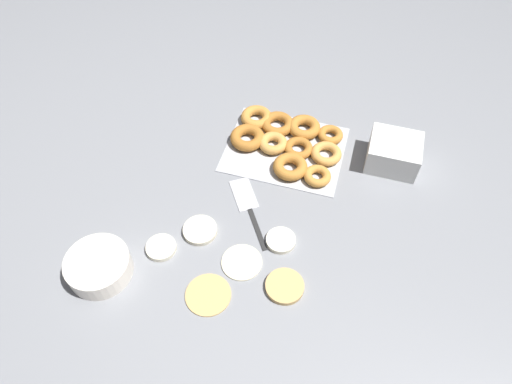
{
  "coord_description": "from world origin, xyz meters",
  "views": [
    {
      "loc": [
        -0.26,
        0.67,
        1.08
      ],
      "look_at": [
        -0.03,
        -0.1,
        0.04
      ],
      "focal_mm": 32.0,
      "sensor_mm": 36.0,
      "label": 1
    }
  ],
  "objects_px": {
    "pancake_3": "(242,262)",
    "donut_tray": "(286,142)",
    "pancake_4": "(281,240)",
    "batter_bowl": "(99,266)",
    "pancake_2": "(200,230)",
    "spatula": "(247,201)",
    "container_stack": "(394,153)",
    "pancake_5": "(161,248)",
    "pancake_1": "(209,294)",
    "pancake_0": "(285,286)"
  },
  "relations": [
    {
      "from": "pancake_5",
      "to": "batter_bowl",
      "type": "xyz_separation_m",
      "value": [
        0.12,
        0.11,
        0.02
      ]
    },
    {
      "from": "pancake_1",
      "to": "pancake_4",
      "type": "bearing_deg",
      "value": -123.57
    },
    {
      "from": "batter_bowl",
      "to": "spatula",
      "type": "height_order",
      "value": "batter_bowl"
    },
    {
      "from": "pancake_5",
      "to": "container_stack",
      "type": "bearing_deg",
      "value": -138.93
    },
    {
      "from": "spatula",
      "to": "donut_tray",
      "type": "bearing_deg",
      "value": -45.81
    },
    {
      "from": "pancake_3",
      "to": "batter_bowl",
      "type": "height_order",
      "value": "batter_bowl"
    },
    {
      "from": "batter_bowl",
      "to": "container_stack",
      "type": "height_order",
      "value": "container_stack"
    },
    {
      "from": "pancake_3",
      "to": "spatula",
      "type": "bearing_deg",
      "value": -76.68
    },
    {
      "from": "pancake_2",
      "to": "container_stack",
      "type": "xyz_separation_m",
      "value": [
        -0.48,
        -0.41,
        0.04
      ]
    },
    {
      "from": "pancake_1",
      "to": "batter_bowl",
      "type": "bearing_deg",
      "value": 3.15
    },
    {
      "from": "pancake_4",
      "to": "container_stack",
      "type": "xyz_separation_m",
      "value": [
        -0.26,
        -0.38,
        0.04
      ]
    },
    {
      "from": "pancake_4",
      "to": "donut_tray",
      "type": "distance_m",
      "value": 0.37
    },
    {
      "from": "pancake_4",
      "to": "container_stack",
      "type": "distance_m",
      "value": 0.46
    },
    {
      "from": "donut_tray",
      "to": "container_stack",
      "type": "height_order",
      "value": "container_stack"
    },
    {
      "from": "spatula",
      "to": "pancake_5",
      "type": "bearing_deg",
      "value": 107.46
    },
    {
      "from": "pancake_3",
      "to": "pancake_1",
      "type": "bearing_deg",
      "value": 65.13
    },
    {
      "from": "spatula",
      "to": "pancake_0",
      "type": "bearing_deg",
      "value": -177.06
    },
    {
      "from": "batter_bowl",
      "to": "spatula",
      "type": "relative_size",
      "value": 0.7
    },
    {
      "from": "pancake_2",
      "to": "spatula",
      "type": "height_order",
      "value": "pancake_2"
    },
    {
      "from": "pancake_3",
      "to": "batter_bowl",
      "type": "distance_m",
      "value": 0.37
    },
    {
      "from": "pancake_5",
      "to": "spatula",
      "type": "distance_m",
      "value": 0.28
    },
    {
      "from": "pancake_0",
      "to": "pancake_2",
      "type": "distance_m",
      "value": 0.29
    },
    {
      "from": "pancake_2",
      "to": "pancake_4",
      "type": "distance_m",
      "value": 0.23
    },
    {
      "from": "pancake_3",
      "to": "pancake_5",
      "type": "xyz_separation_m",
      "value": [
        0.22,
        0.02,
        0.0
      ]
    },
    {
      "from": "batter_bowl",
      "to": "pancake_1",
      "type": "bearing_deg",
      "value": -176.85
    },
    {
      "from": "pancake_0",
      "to": "pancake_4",
      "type": "bearing_deg",
      "value": -71.42
    },
    {
      "from": "pancake_1",
      "to": "container_stack",
      "type": "bearing_deg",
      "value": -124.07
    },
    {
      "from": "batter_bowl",
      "to": "container_stack",
      "type": "distance_m",
      "value": 0.92
    },
    {
      "from": "pancake_2",
      "to": "donut_tray",
      "type": "xyz_separation_m",
      "value": [
        -0.15,
        -0.39,
        0.01
      ]
    },
    {
      "from": "pancake_2",
      "to": "container_stack",
      "type": "bearing_deg",
      "value": -139.67
    },
    {
      "from": "pancake_3",
      "to": "donut_tray",
      "type": "distance_m",
      "value": 0.45
    },
    {
      "from": "pancake_0",
      "to": "spatula",
      "type": "height_order",
      "value": "pancake_0"
    },
    {
      "from": "pancake_2",
      "to": "container_stack",
      "type": "distance_m",
      "value": 0.64
    },
    {
      "from": "pancake_2",
      "to": "batter_bowl",
      "type": "height_order",
      "value": "batter_bowl"
    },
    {
      "from": "donut_tray",
      "to": "pancake_1",
      "type": "bearing_deg",
      "value": 83.88
    },
    {
      "from": "pancake_2",
      "to": "donut_tray",
      "type": "height_order",
      "value": "donut_tray"
    },
    {
      "from": "pancake_2",
      "to": "donut_tray",
      "type": "relative_size",
      "value": 0.26
    },
    {
      "from": "donut_tray",
      "to": "batter_bowl",
      "type": "xyz_separation_m",
      "value": [
        0.36,
        0.58,
        0.01
      ]
    },
    {
      "from": "pancake_0",
      "to": "batter_bowl",
      "type": "relative_size",
      "value": 0.6
    },
    {
      "from": "pancake_4",
      "to": "pancake_2",
      "type": "bearing_deg",
      "value": 7.97
    },
    {
      "from": "pancake_1",
      "to": "pancake_2",
      "type": "relative_size",
      "value": 1.23
    },
    {
      "from": "pancake_2",
      "to": "spatula",
      "type": "bearing_deg",
      "value": -124.73
    },
    {
      "from": "pancake_3",
      "to": "donut_tray",
      "type": "xyz_separation_m",
      "value": [
        -0.01,
        -0.45,
        0.01
      ]
    },
    {
      "from": "donut_tray",
      "to": "container_stack",
      "type": "distance_m",
      "value": 0.34
    },
    {
      "from": "batter_bowl",
      "to": "donut_tray",
      "type": "bearing_deg",
      "value": -121.51
    },
    {
      "from": "pancake_1",
      "to": "spatula",
      "type": "height_order",
      "value": "pancake_1"
    },
    {
      "from": "pancake_4",
      "to": "container_stack",
      "type": "relative_size",
      "value": 0.53
    },
    {
      "from": "pancake_4",
      "to": "batter_bowl",
      "type": "height_order",
      "value": "batter_bowl"
    },
    {
      "from": "pancake_3",
      "to": "pancake_4",
      "type": "distance_m",
      "value": 0.12
    },
    {
      "from": "pancake_2",
      "to": "pancake_5",
      "type": "distance_m",
      "value": 0.12
    }
  ]
}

